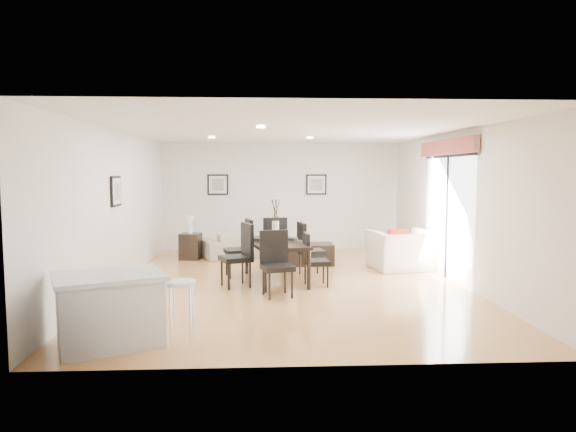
{
  "coord_description": "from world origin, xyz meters",
  "views": [
    {
      "loc": [
        -0.48,
        -9.07,
        1.99
      ],
      "look_at": [
        -0.0,
        0.4,
        1.16
      ],
      "focal_mm": 32.0,
      "sensor_mm": 36.0,
      "label": 1
    }
  ],
  "objects_px": {
    "dining_table": "(276,245)",
    "bar_stool": "(181,290)",
    "dining_chair_enear": "(312,256)",
    "dining_chair_head": "(276,259)",
    "dining_chair_efar": "(307,246)",
    "kitchen_island": "(110,309)",
    "armchair": "(402,250)",
    "dining_chair_foot": "(275,240)",
    "coffee_table": "(307,254)",
    "dining_chair_wnear": "(241,251)",
    "side_table": "(191,246)",
    "dining_chair_wfar": "(243,245)",
    "sofa": "(248,243)"
  },
  "relations": [
    {
      "from": "dining_table",
      "to": "bar_stool",
      "type": "bearing_deg",
      "value": -121.44
    },
    {
      "from": "dining_chair_enear",
      "to": "dining_chair_head",
      "type": "bearing_deg",
      "value": 128.67
    },
    {
      "from": "dining_chair_efar",
      "to": "kitchen_island",
      "type": "xyz_separation_m",
      "value": [
        -2.6,
        -3.76,
        -0.15
      ]
    },
    {
      "from": "armchair",
      "to": "dining_chair_head",
      "type": "relative_size",
      "value": 1.17
    },
    {
      "from": "dining_table",
      "to": "dining_chair_enear",
      "type": "bearing_deg",
      "value": -47.91
    },
    {
      "from": "dining_chair_foot",
      "to": "coffee_table",
      "type": "height_order",
      "value": "dining_chair_foot"
    },
    {
      "from": "dining_chair_wnear",
      "to": "side_table",
      "type": "height_order",
      "value": "dining_chair_wnear"
    },
    {
      "from": "coffee_table",
      "to": "armchair",
      "type": "bearing_deg",
      "value": -20.69
    },
    {
      "from": "bar_stool",
      "to": "dining_chair_wfar",
      "type": "bearing_deg",
      "value": 81.59
    },
    {
      "from": "armchair",
      "to": "kitchen_island",
      "type": "xyz_separation_m",
      "value": [
        -4.57,
        -4.3,
        0.02
      ]
    },
    {
      "from": "armchair",
      "to": "dining_chair_enear",
      "type": "bearing_deg",
      "value": 25.35
    },
    {
      "from": "armchair",
      "to": "side_table",
      "type": "relative_size",
      "value": 2.07
    },
    {
      "from": "coffee_table",
      "to": "bar_stool",
      "type": "height_order",
      "value": "bar_stool"
    },
    {
      "from": "sofa",
      "to": "dining_chair_wnear",
      "type": "relative_size",
      "value": 1.94
    },
    {
      "from": "dining_chair_efar",
      "to": "sofa",
      "type": "bearing_deg",
      "value": 14.85
    },
    {
      "from": "dining_chair_wfar",
      "to": "dining_chair_efar",
      "type": "height_order",
      "value": "dining_chair_wfar"
    },
    {
      "from": "kitchen_island",
      "to": "dining_chair_foot",
      "type": "bearing_deg",
      "value": 41.62
    },
    {
      "from": "sofa",
      "to": "kitchen_island",
      "type": "bearing_deg",
      "value": 54.75
    },
    {
      "from": "side_table",
      "to": "kitchen_island",
      "type": "bearing_deg",
      "value": -91.23
    },
    {
      "from": "dining_chair_efar",
      "to": "side_table",
      "type": "bearing_deg",
      "value": 39.01
    },
    {
      "from": "dining_chair_foot",
      "to": "kitchen_island",
      "type": "bearing_deg",
      "value": 61.03
    },
    {
      "from": "armchair",
      "to": "dining_chair_wnear",
      "type": "relative_size",
      "value": 1.12
    },
    {
      "from": "sofa",
      "to": "side_table",
      "type": "distance_m",
      "value": 1.34
    },
    {
      "from": "kitchen_island",
      "to": "bar_stool",
      "type": "bearing_deg",
      "value": -24.08
    },
    {
      "from": "dining_chair_wnear",
      "to": "side_table",
      "type": "relative_size",
      "value": 1.85
    },
    {
      "from": "side_table",
      "to": "armchair",
      "type": "bearing_deg",
      "value": -18.11
    },
    {
      "from": "dining_chair_enear",
      "to": "dining_chair_foot",
      "type": "relative_size",
      "value": 0.87
    },
    {
      "from": "dining_chair_efar",
      "to": "coffee_table",
      "type": "bearing_deg",
      "value": -16.61
    },
    {
      "from": "dining_chair_wfar",
      "to": "dining_chair_foot",
      "type": "relative_size",
      "value": 1.01
    },
    {
      "from": "dining_chair_wnear",
      "to": "kitchen_island",
      "type": "distance_m",
      "value": 3.26
    },
    {
      "from": "armchair",
      "to": "side_table",
      "type": "height_order",
      "value": "armchair"
    },
    {
      "from": "sofa",
      "to": "dining_chair_wfar",
      "type": "distance_m",
      "value": 2.29
    },
    {
      "from": "dining_chair_head",
      "to": "side_table",
      "type": "xyz_separation_m",
      "value": [
        -1.84,
        3.49,
        -0.29
      ]
    },
    {
      "from": "dining_table",
      "to": "dining_chair_head",
      "type": "bearing_deg",
      "value": -103.42
    },
    {
      "from": "dining_table",
      "to": "dining_chair_efar",
      "type": "xyz_separation_m",
      "value": [
        0.61,
        0.42,
        -0.08
      ]
    },
    {
      "from": "dining_chair_wnear",
      "to": "armchair",
      "type": "bearing_deg",
      "value": 91.43
    },
    {
      "from": "dining_chair_foot",
      "to": "bar_stool",
      "type": "xyz_separation_m",
      "value": [
        -1.18,
        -4.42,
        0.04
      ]
    },
    {
      "from": "side_table",
      "to": "kitchen_island",
      "type": "relative_size",
      "value": 0.41
    },
    {
      "from": "dining_chair_wnear",
      "to": "sofa",
      "type": "bearing_deg",
      "value": 157.55
    },
    {
      "from": "dining_chair_efar",
      "to": "armchair",
      "type": "bearing_deg",
      "value": -86.8
    },
    {
      "from": "dining_chair_wfar",
      "to": "bar_stool",
      "type": "height_order",
      "value": "dining_chair_wfar"
    },
    {
      "from": "side_table",
      "to": "bar_stool",
      "type": "relative_size",
      "value": 0.8
    },
    {
      "from": "armchair",
      "to": "dining_chair_efar",
      "type": "height_order",
      "value": "dining_chair_efar"
    },
    {
      "from": "dining_chair_head",
      "to": "dining_chair_foot",
      "type": "height_order",
      "value": "dining_chair_foot"
    },
    {
      "from": "sofa",
      "to": "dining_table",
      "type": "relative_size",
      "value": 1.12
    },
    {
      "from": "dining_chair_wnear",
      "to": "dining_chair_head",
      "type": "relative_size",
      "value": 1.05
    },
    {
      "from": "kitchen_island",
      "to": "side_table",
      "type": "bearing_deg",
      "value": 64.7
    },
    {
      "from": "dining_chair_wfar",
      "to": "kitchen_island",
      "type": "height_order",
      "value": "dining_chair_wfar"
    },
    {
      "from": "dining_chair_foot",
      "to": "kitchen_island",
      "type": "xyz_separation_m",
      "value": [
        -1.99,
        -4.42,
        -0.18
      ]
    },
    {
      "from": "armchair",
      "to": "dining_chair_wfar",
      "type": "bearing_deg",
      "value": -1.21
    }
  ]
}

